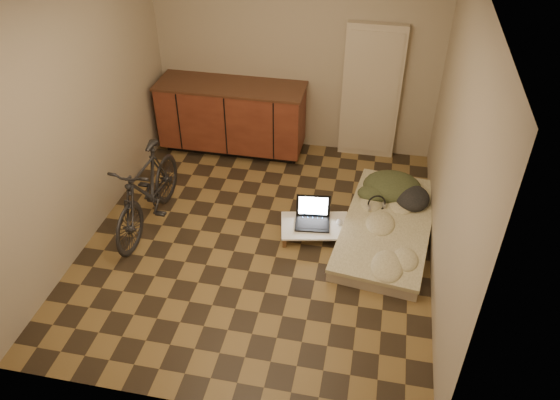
% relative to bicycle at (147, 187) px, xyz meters
% --- Properties ---
extents(room_shell, '(3.50, 4.00, 2.60)m').
position_rel_bicycle_xyz_m(room_shell, '(1.20, -0.01, 0.81)').
color(room_shell, brown).
rests_on(room_shell, ground).
extents(cabinets, '(1.84, 0.62, 0.91)m').
position_rel_bicycle_xyz_m(cabinets, '(0.45, 1.69, -0.02)').
color(cabinets, black).
rests_on(cabinets, ground).
extents(appliance_panel, '(0.70, 0.10, 1.70)m').
position_rel_bicycle_xyz_m(appliance_panel, '(2.15, 1.93, 0.36)').
color(appliance_panel, beige).
rests_on(appliance_panel, ground).
extents(bicycle, '(0.51, 1.52, 0.98)m').
position_rel_bicycle_xyz_m(bicycle, '(0.00, 0.00, 0.00)').
color(bicycle, black).
rests_on(bicycle, ground).
extents(futon, '(1.10, 1.93, 0.16)m').
position_rel_bicycle_xyz_m(futon, '(2.50, 0.34, -0.41)').
color(futon, '#AFA08C').
rests_on(futon, ground).
extents(clothing_pile, '(0.76, 0.66, 0.28)m').
position_rel_bicycle_xyz_m(clothing_pile, '(2.57, 0.87, -0.19)').
color(clothing_pile, '#374025').
rests_on(clothing_pile, futon).
extents(headphones, '(0.27, 0.26, 0.15)m').
position_rel_bicycle_xyz_m(headphones, '(2.36, 0.54, -0.26)').
color(headphones, black).
rests_on(headphones, futon).
extents(lap_desk, '(0.80, 0.60, 0.12)m').
position_rel_bicycle_xyz_m(lap_desk, '(1.76, 0.18, -0.38)').
color(lap_desk, brown).
rests_on(lap_desk, ground).
extents(laptop, '(0.40, 0.36, 0.25)m').
position_rel_bicycle_xyz_m(laptop, '(1.72, 0.23, -0.32)').
color(laptop, black).
rests_on(laptop, lap_desk).
extents(mouse, '(0.07, 0.11, 0.04)m').
position_rel_bicycle_xyz_m(mouse, '(2.00, 0.26, -0.35)').
color(mouse, silver).
rests_on(mouse, lap_desk).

